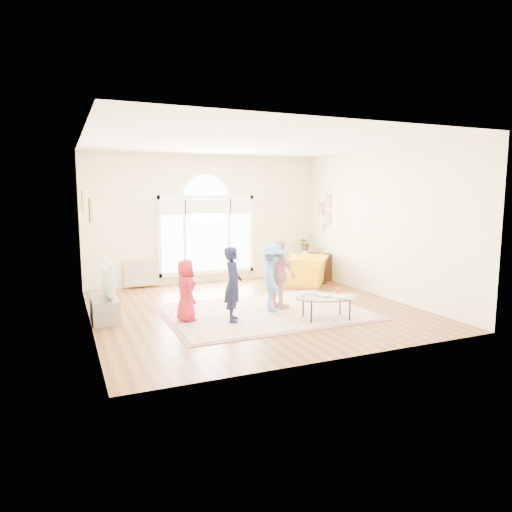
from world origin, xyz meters
name	(u,v)px	position (x,y,z in m)	size (l,w,h in m)	color
ground	(253,309)	(0.00, 0.00, 0.00)	(6.00, 6.00, 0.00)	#583016
room_shell	(209,221)	(0.01, 2.83, 1.57)	(6.00, 6.00, 6.00)	#F7ECC1
area_rug	(266,312)	(0.11, -0.36, 0.01)	(3.60, 2.60, 0.02)	beige
rug_border	(266,312)	(0.11, -0.36, 0.01)	(3.80, 2.80, 0.01)	#90535C
tv_console	(104,308)	(-2.75, 0.30, 0.21)	(0.45, 1.00, 0.42)	gray
television	(104,279)	(-2.74, 0.30, 0.74)	(0.17, 1.12, 0.65)	black
coffee_table	(326,298)	(0.91, -1.24, 0.40)	(1.24, 0.90, 0.54)	silver
armchair	(307,271)	(2.11, 1.59, 0.36)	(1.10, 0.96, 0.72)	yellow
side_cabinet	(320,267)	(2.78, 2.07, 0.35)	(0.40, 0.50, 0.70)	black
floor_lamp	(324,233)	(2.58, 1.60, 1.28)	(0.30, 0.30, 1.51)	black
plant_pedestal	(305,263)	(2.70, 2.72, 0.35)	(0.20, 0.20, 0.70)	white
potted_plant	(305,243)	(2.70, 2.72, 0.91)	(0.38, 0.33, 0.42)	#33722D
leaning_picture	(142,288)	(-1.68, 2.90, 0.00)	(0.80, 0.05, 0.62)	tan
child_red	(186,290)	(-1.44, -0.38, 0.56)	(0.53, 0.35, 1.09)	#A81929
child_navy	(233,284)	(-0.68, -0.72, 0.68)	(0.48, 0.31, 1.31)	#131831
child_pink	(280,274)	(0.45, -0.26, 0.70)	(0.80, 0.33, 1.37)	#F3A9B8
child_blue	(273,278)	(0.25, -0.37, 0.66)	(0.83, 0.48, 1.29)	#578FCC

